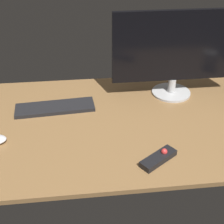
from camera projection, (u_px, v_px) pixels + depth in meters
desk at (128, 121)px, 142.16cm from camera, size 140.00×84.00×2.00cm
monitor at (176, 51)px, 149.18cm from camera, size 60.92×19.54×42.34cm
keyboard at (55, 108)px, 148.42cm from camera, size 37.53×14.00×1.75cm
media_remote at (159, 158)px, 117.73cm from camera, size 15.80×13.07×3.97cm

